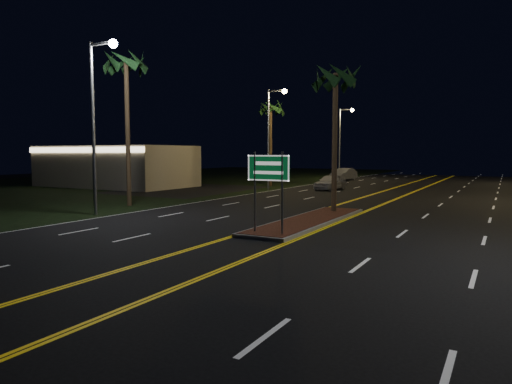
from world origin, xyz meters
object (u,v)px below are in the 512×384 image
Objects in this scene: commercial_building at (116,166)px; car_far at (344,173)px; palm_left_far at (271,108)px; streetlight_left_near at (98,107)px; palm_median at (336,77)px; median_island at (309,221)px; car_near at (330,181)px; palm_left_near at (126,65)px; streetlight_left_mid at (272,127)px; streetlight_left_far at (343,135)px; highway_sign at (268,176)px.

commercial_building is 2.90× the size of car_far.
palm_left_far reaches higher than car_far.
palm_left_far is at bearing 95.21° from streetlight_left_near.
palm_median is (26.00, -9.49, 5.27)m from commercial_building.
median_island is 19.91m from car_near.
palm_left_near is 20.02m from palm_left_far.
palm_median is (10.61, -13.50, 1.62)m from streetlight_left_mid.
palm_left_near reaches higher than streetlight_left_far.
streetlight_left_near is 1.08× the size of palm_median.
commercial_building is 1.67× the size of streetlight_left_mid.
streetlight_left_near is 23.07m from car_near.
streetlight_left_near is at bearing -148.51° from palm_median.
car_far reaches higher than median_island.
median_island is at bearing -67.62° from car_near.
highway_sign is 0.62× the size of car_far.
palm_median is at bearing 31.49° from streetlight_left_near.
palm_left_near is (-12.50, 5.20, 6.28)m from highway_sign.
palm_median is at bearing -72.42° from streetlight_left_far.
commercial_building is 3.03× the size of car_near.
palm_median reaches higher than commercial_building.
streetlight_left_far is at bearing 57.35° from commercial_building.
streetlight_left_near and streetlight_left_far have the same top height.
streetlight_left_far is 0.92× the size of palm_left_near.
streetlight_left_mid is 1.00× the size of streetlight_left_far.
highway_sign is at bearing -22.60° from palm_left_near.
palm_left_near reaches higher than car_far.
streetlight_left_mid reaches higher than palm_left_far.
car_near is (-5.77, 23.24, -1.58)m from highway_sign.
car_far is at bearing 85.29° from streetlight_left_mid.
car_near is at bearing 16.64° from commercial_building.
car_near is at bearing 77.61° from streetlight_left_near.
palm_left_far is 10.06m from car_near.
commercial_building is at bearing 159.95° from palm_median.
median_island is 0.68× the size of commercial_building.
streetlight_left_mid is 0.92× the size of palm_left_near.
palm_left_far is 1.70× the size of car_far.
palm_left_far reaches higher than palm_median.
streetlight_left_near is at bearing -46.10° from commercial_building.
highway_sign is 0.36× the size of streetlight_left_far.
median_island is at bearing -4.57° from palm_left_near.
streetlight_left_far reaches higher than car_far.
highway_sign is 0.36× the size of palm_left_far.
commercial_building is at bearing 146.52° from highway_sign.
median_island is 20.80m from streetlight_left_mid.
highway_sign is at bearing -75.56° from streetlight_left_far.
streetlight_left_mid and streetlight_left_far have the same top height.
commercial_building is 22.49m from streetlight_left_near.
palm_left_far is (-2.19, 4.00, 2.09)m from streetlight_left_mid.
palm_left_near is 33.62m from car_far.
palm_left_far is at bearing 126.18° from palm_median.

